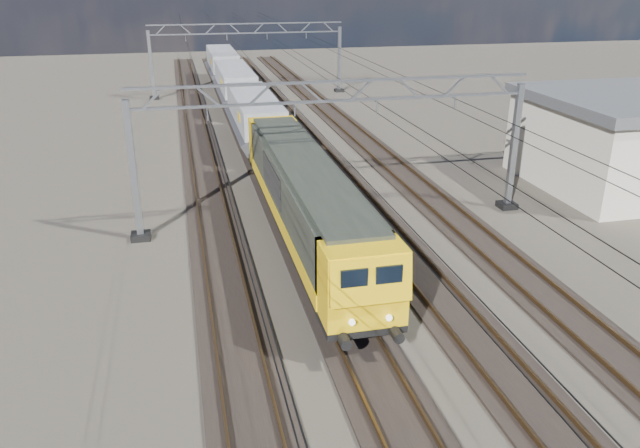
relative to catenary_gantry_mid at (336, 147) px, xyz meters
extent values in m
plane|color=black|center=(0.00, -4.00, -3.91)|extent=(160.00, 160.00, 0.00)
cube|color=black|center=(-6.00, -4.00, -3.85)|extent=(2.60, 140.00, 0.12)
cube|color=brown|center=(-6.72, -4.00, -3.69)|extent=(0.08, 140.00, 0.16)
cube|color=brown|center=(-5.28, -4.00, -3.69)|extent=(0.08, 140.00, 0.16)
cube|color=black|center=(-2.00, -4.00, -3.85)|extent=(2.60, 140.00, 0.12)
cube|color=brown|center=(-2.72, -4.00, -3.69)|extent=(0.08, 140.00, 0.16)
cube|color=brown|center=(-1.28, -4.00, -3.69)|extent=(0.08, 140.00, 0.16)
cube|color=black|center=(2.00, -4.00, -3.85)|extent=(2.60, 140.00, 0.12)
cube|color=brown|center=(1.28, -4.00, -3.69)|extent=(0.08, 140.00, 0.16)
cube|color=brown|center=(2.72, -4.00, -3.69)|extent=(0.08, 140.00, 0.16)
cube|color=black|center=(6.00, -4.00, -3.85)|extent=(2.60, 140.00, 0.12)
cube|color=brown|center=(5.28, -4.00, -3.69)|extent=(0.08, 140.00, 0.16)
cube|color=brown|center=(6.72, -4.00, -3.69)|extent=(0.08, 140.00, 0.16)
cube|color=gray|center=(-9.50, 0.00, -0.61)|extent=(0.30, 0.30, 6.60)
cube|color=gray|center=(9.50, 0.00, -0.61)|extent=(0.30, 0.30, 6.60)
cube|color=black|center=(-9.50, 0.00, -3.76)|extent=(0.90, 0.90, 0.30)
cube|color=black|center=(9.50, 0.00, -3.76)|extent=(0.90, 0.90, 0.30)
cube|color=gray|center=(0.00, 0.00, 3.14)|extent=(19.30, 0.18, 0.12)
cube|color=gray|center=(0.00, 0.00, 2.24)|extent=(19.30, 0.18, 0.12)
cube|color=gray|center=(-8.31, 0.00, 2.69)|extent=(1.03, 0.10, 0.94)
cube|color=gray|center=(-5.94, 0.00, 2.69)|extent=(1.03, 0.10, 0.94)
cube|color=gray|center=(-3.56, 0.00, 2.69)|extent=(1.03, 0.10, 0.94)
cube|color=gray|center=(-1.19, 0.00, 2.69)|extent=(1.03, 0.10, 0.94)
cube|color=gray|center=(1.19, 0.00, 2.69)|extent=(1.03, 0.10, 0.94)
cube|color=gray|center=(3.56, 0.00, 2.69)|extent=(1.03, 0.10, 0.94)
cube|color=gray|center=(5.94, 0.00, 2.69)|extent=(1.03, 0.10, 0.94)
cube|color=gray|center=(8.31, 0.00, 2.69)|extent=(1.03, 0.10, 0.94)
cube|color=gray|center=(-6.00, 0.00, 1.92)|extent=(0.06, 0.06, 0.65)
cube|color=gray|center=(-2.00, 0.00, 1.92)|extent=(0.06, 0.06, 0.65)
cube|color=gray|center=(2.00, 0.00, 1.92)|extent=(0.06, 0.06, 0.65)
cube|color=gray|center=(6.00, 0.00, 1.92)|extent=(0.06, 0.06, 0.65)
cube|color=gray|center=(-9.50, 36.00, -0.61)|extent=(0.30, 0.30, 6.60)
cube|color=gray|center=(9.50, 36.00, -0.61)|extent=(0.30, 0.30, 6.60)
cube|color=black|center=(-9.50, 36.00, -3.76)|extent=(0.90, 0.90, 0.30)
cube|color=black|center=(9.50, 36.00, -3.76)|extent=(0.90, 0.90, 0.30)
cube|color=gray|center=(0.00, 36.00, 3.14)|extent=(19.30, 0.18, 0.12)
cube|color=gray|center=(0.00, 36.00, 2.24)|extent=(19.30, 0.18, 0.12)
cube|color=gray|center=(-8.31, 36.00, 2.69)|extent=(1.03, 0.10, 0.94)
cube|color=gray|center=(-5.94, 36.00, 2.69)|extent=(1.03, 0.10, 0.94)
cube|color=gray|center=(-3.56, 36.00, 2.69)|extent=(1.03, 0.10, 0.94)
cube|color=gray|center=(-1.19, 36.00, 2.69)|extent=(1.03, 0.10, 0.94)
cube|color=gray|center=(1.19, 36.00, 2.69)|extent=(1.03, 0.10, 0.94)
cube|color=gray|center=(3.56, 36.00, 2.69)|extent=(1.03, 0.10, 0.94)
cube|color=gray|center=(5.94, 36.00, 2.69)|extent=(1.03, 0.10, 0.94)
cube|color=gray|center=(8.31, 36.00, 2.69)|extent=(1.03, 0.10, 0.94)
cube|color=gray|center=(-6.00, 36.00, 1.92)|extent=(0.06, 0.06, 0.65)
cube|color=gray|center=(-2.00, 36.00, 1.92)|extent=(0.06, 0.06, 0.65)
cube|color=gray|center=(2.00, 36.00, 1.92)|extent=(0.06, 0.06, 0.65)
cube|color=gray|center=(6.00, 36.00, 1.92)|extent=(0.06, 0.06, 0.65)
cylinder|color=black|center=(-6.00, 4.00, 1.59)|extent=(0.03, 140.00, 0.03)
cylinder|color=black|center=(-6.00, 4.00, 2.09)|extent=(0.03, 140.00, 0.03)
cylinder|color=black|center=(-2.00, 4.00, 1.59)|extent=(0.03, 140.00, 0.03)
cylinder|color=black|center=(-2.00, 4.00, 2.09)|extent=(0.03, 140.00, 0.03)
cylinder|color=black|center=(2.00, 4.00, 1.59)|extent=(0.03, 140.00, 0.03)
cylinder|color=black|center=(2.00, 4.00, 2.09)|extent=(0.03, 140.00, 0.03)
cylinder|color=black|center=(6.00, 4.00, 1.59)|extent=(0.03, 140.00, 0.03)
cylinder|color=black|center=(6.00, 4.00, 2.09)|extent=(0.03, 140.00, 0.03)
cube|color=black|center=(-2.00, -8.65, -3.16)|extent=(2.20, 3.60, 0.60)
cube|color=black|center=(-2.00, 4.35, -3.16)|extent=(2.20, 3.60, 0.60)
cube|color=black|center=(-2.00, -2.15, -2.78)|extent=(2.65, 20.00, 0.25)
cube|color=black|center=(-2.00, -2.15, -3.16)|extent=(2.20, 4.50, 0.75)
cube|color=#252B23|center=(-2.00, -2.15, -1.36)|extent=(2.65, 17.00, 2.60)
cube|color=yellow|center=(-3.34, -2.15, -2.36)|extent=(0.04, 17.00, 0.60)
cube|color=yellow|center=(-0.66, -2.15, -2.36)|extent=(0.04, 17.00, 0.60)
cube|color=black|center=(-3.35, -1.15, -1.01)|extent=(0.05, 5.00, 1.40)
cube|color=black|center=(-0.65, -1.15, -1.01)|extent=(0.05, 5.00, 1.40)
cube|color=#252B23|center=(-2.00, -2.15, 0.01)|extent=(2.25, 18.00, 0.15)
cube|color=yellow|center=(-2.00, -11.25, -1.36)|extent=(2.65, 1.80, 2.60)
cube|color=yellow|center=(-2.00, -12.20, -0.86)|extent=(2.60, 0.46, 1.52)
cube|color=black|center=(-2.55, -12.30, -0.76)|extent=(0.85, 0.08, 0.75)
cube|color=black|center=(-1.45, -12.30, -0.76)|extent=(0.85, 0.08, 0.75)
cylinder|color=black|center=(-2.85, -12.45, -2.76)|extent=(0.36, 0.50, 0.36)
cylinder|color=black|center=(-1.15, -12.45, -2.76)|extent=(0.36, 0.50, 0.36)
cylinder|color=white|center=(-2.60, -12.35, -2.16)|extent=(0.20, 0.08, 0.20)
cylinder|color=white|center=(-1.40, -12.35, -2.16)|extent=(0.20, 0.08, 0.20)
cube|color=yellow|center=(-2.00, 6.95, -1.36)|extent=(2.65, 1.80, 2.60)
cube|color=yellow|center=(-2.00, 7.90, -0.86)|extent=(2.60, 0.46, 1.52)
cube|color=black|center=(-2.55, 8.00, -0.76)|extent=(0.85, 0.08, 0.75)
cube|color=black|center=(-1.45, 8.00, -0.76)|extent=(0.85, 0.08, 0.75)
cylinder|color=black|center=(-2.85, 8.15, -2.76)|extent=(0.36, 0.50, 0.36)
cylinder|color=black|center=(-1.15, 8.15, -2.76)|extent=(0.36, 0.50, 0.36)
cylinder|color=white|center=(-2.60, 8.05, -2.16)|extent=(0.20, 0.08, 0.20)
cylinder|color=white|center=(-1.40, 8.05, -2.16)|extent=(0.20, 0.08, 0.20)
cube|color=black|center=(-2.00, 11.05, -3.19)|extent=(2.20, 2.60, 0.55)
cube|color=black|center=(-2.00, 20.05, -3.19)|extent=(2.20, 2.60, 0.55)
cube|color=black|center=(-2.00, 15.55, -2.83)|extent=(2.40, 13.00, 0.20)
cube|color=gray|center=(-2.00, 15.55, -1.11)|extent=(2.80, 12.00, 1.80)
cube|color=#404247|center=(-2.95, 15.55, -2.36)|extent=(1.48, 12.00, 1.36)
cube|color=#404247|center=(-1.05, 15.55, -2.36)|extent=(1.48, 12.00, 1.36)
cube|color=yellow|center=(-3.42, 12.55, -1.01)|extent=(0.04, 1.20, 0.50)
cube|color=black|center=(-2.00, 25.25, -3.19)|extent=(2.20, 2.60, 0.55)
cube|color=black|center=(-2.00, 34.25, -3.19)|extent=(2.20, 2.60, 0.55)
cube|color=black|center=(-2.00, 29.75, -2.83)|extent=(2.40, 13.00, 0.20)
cube|color=gray|center=(-2.00, 29.75, -1.11)|extent=(2.80, 12.00, 1.80)
cube|color=#404247|center=(-2.95, 29.75, -2.36)|extent=(1.48, 12.00, 1.36)
cube|color=#404247|center=(-1.05, 29.75, -2.36)|extent=(1.48, 12.00, 1.36)
cube|color=yellow|center=(-3.42, 26.75, -1.01)|extent=(0.04, 1.20, 0.50)
cube|color=black|center=(-2.00, 39.45, -3.19)|extent=(2.20, 2.60, 0.55)
cube|color=black|center=(-2.00, 48.45, -3.19)|extent=(2.20, 2.60, 0.55)
cube|color=black|center=(-2.00, 43.95, -2.83)|extent=(2.40, 13.00, 0.20)
cube|color=gray|center=(-2.00, 43.95, -1.11)|extent=(2.80, 12.00, 1.80)
cube|color=#404247|center=(-2.95, 43.95, -2.36)|extent=(1.48, 12.00, 1.36)
cube|color=#404247|center=(-1.05, 43.95, -2.36)|extent=(1.48, 12.00, 1.36)
cube|color=yellow|center=(-3.42, 40.95, -1.01)|extent=(0.04, 1.20, 0.50)
camera|label=1|loc=(-7.26, -28.34, 7.83)|focal=35.00mm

